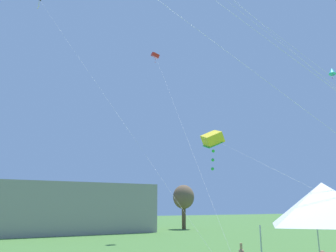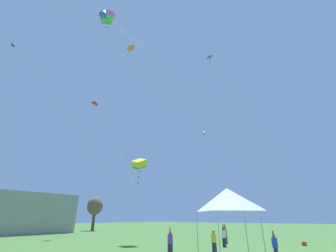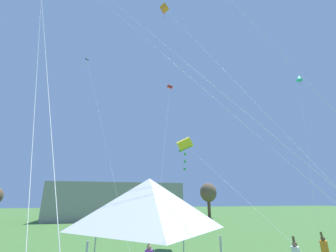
{
  "view_description": "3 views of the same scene",
  "coord_description": "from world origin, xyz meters",
  "px_view_note": "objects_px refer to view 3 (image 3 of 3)",
  "views": [
    {
      "loc": [
        -17.61,
        -3.29,
        3.69
      ],
      "look_at": [
        -7.87,
        14.31,
        8.6
      ],
      "focal_mm": 35.0,
      "sensor_mm": 36.0,
      "label": 1
    },
    {
      "loc": [
        -22.16,
        -1.94,
        2.65
      ],
      "look_at": [
        -5.08,
        10.78,
        11.36
      ],
      "focal_mm": 24.0,
      "sensor_mm": 36.0,
      "label": 2
    },
    {
      "loc": [
        -8.5,
        -2.86,
        3.88
      ],
      "look_at": [
        -4.62,
        13.53,
        9.33
      ],
      "focal_mm": 24.0,
      "sensor_mm": 36.0,
      "label": 3
    }
  ],
  "objects_px": {
    "festival_tent": "(149,203)",
    "kite_yellow_box_6": "(185,145)",
    "kite_orange_box_8": "(164,9)",
    "kite_cyan_diamond_5": "(299,78)",
    "kite_red_box_9": "(170,87)",
    "kite_black_delta_0": "(87,61)",
    "person_orange_shirt": "(325,250)"
  },
  "relations": [
    {
      "from": "kite_orange_box_8",
      "to": "kite_red_box_9",
      "type": "relative_size",
      "value": 1.15
    },
    {
      "from": "kite_cyan_diamond_5",
      "to": "kite_black_delta_0",
      "type": "bearing_deg",
      "value": 142.77
    },
    {
      "from": "kite_cyan_diamond_5",
      "to": "kite_yellow_box_6",
      "type": "height_order",
      "value": "kite_cyan_diamond_5"
    },
    {
      "from": "person_orange_shirt",
      "to": "kite_orange_box_8",
      "type": "xyz_separation_m",
      "value": [
        -7.88,
        9.14,
        25.42
      ]
    },
    {
      "from": "festival_tent",
      "to": "kite_yellow_box_6",
      "type": "relative_size",
      "value": 0.22
    },
    {
      "from": "kite_cyan_diamond_5",
      "to": "kite_red_box_9",
      "type": "relative_size",
      "value": 0.7
    },
    {
      "from": "kite_cyan_diamond_5",
      "to": "person_orange_shirt",
      "type": "bearing_deg",
      "value": -140.37
    },
    {
      "from": "kite_cyan_diamond_5",
      "to": "festival_tent",
      "type": "bearing_deg",
      "value": -149.44
    },
    {
      "from": "kite_red_box_9",
      "to": "kite_orange_box_8",
      "type": "bearing_deg",
      "value": -106.44
    },
    {
      "from": "kite_cyan_diamond_5",
      "to": "kite_orange_box_8",
      "type": "height_order",
      "value": "kite_orange_box_8"
    },
    {
      "from": "festival_tent",
      "to": "kite_red_box_9",
      "type": "bearing_deg",
      "value": 74.9
    },
    {
      "from": "kite_black_delta_0",
      "to": "kite_orange_box_8",
      "type": "distance_m",
      "value": 17.51
    },
    {
      "from": "festival_tent",
      "to": "kite_black_delta_0",
      "type": "height_order",
      "value": "kite_black_delta_0"
    },
    {
      "from": "kite_black_delta_0",
      "to": "kite_yellow_box_6",
      "type": "xyz_separation_m",
      "value": [
        12.33,
        -15.17,
        -17.45
      ]
    },
    {
      "from": "kite_yellow_box_6",
      "to": "person_orange_shirt",
      "type": "bearing_deg",
      "value": -53.04
    },
    {
      "from": "festival_tent",
      "to": "kite_yellow_box_6",
      "type": "bearing_deg",
      "value": 67.9
    },
    {
      "from": "kite_yellow_box_6",
      "to": "kite_orange_box_8",
      "type": "height_order",
      "value": "kite_orange_box_8"
    },
    {
      "from": "kite_cyan_diamond_5",
      "to": "kite_red_box_9",
      "type": "xyz_separation_m",
      "value": [
        -9.68,
        17.94,
        6.94
      ]
    },
    {
      "from": "festival_tent",
      "to": "kite_red_box_9",
      "type": "xyz_separation_m",
      "value": [
        7.59,
        28.14,
        19.2
      ]
    },
    {
      "from": "person_orange_shirt",
      "to": "kite_red_box_9",
      "type": "relative_size",
      "value": 0.08
    },
    {
      "from": "kite_cyan_diamond_5",
      "to": "kite_orange_box_8",
      "type": "bearing_deg",
      "value": 162.47
    },
    {
      "from": "person_orange_shirt",
      "to": "kite_black_delta_0",
      "type": "height_order",
      "value": "kite_black_delta_0"
    },
    {
      "from": "kite_orange_box_8",
      "to": "kite_red_box_9",
      "type": "distance_m",
      "value": 14.6
    },
    {
      "from": "kite_black_delta_0",
      "to": "kite_red_box_9",
      "type": "relative_size",
      "value": 1.16
    },
    {
      "from": "kite_cyan_diamond_5",
      "to": "kite_red_box_9",
      "type": "height_order",
      "value": "kite_red_box_9"
    },
    {
      "from": "festival_tent",
      "to": "person_orange_shirt",
      "type": "height_order",
      "value": "festival_tent"
    },
    {
      "from": "kite_yellow_box_6",
      "to": "kite_orange_box_8",
      "type": "distance_m",
      "value": 17.63
    },
    {
      "from": "festival_tent",
      "to": "kite_orange_box_8",
      "type": "relative_size",
      "value": 0.17
    },
    {
      "from": "kite_black_delta_0",
      "to": "kite_red_box_9",
      "type": "height_order",
      "value": "kite_black_delta_0"
    },
    {
      "from": "festival_tent",
      "to": "kite_orange_box_8",
      "type": "distance_m",
      "value": 27.12
    },
    {
      "from": "festival_tent",
      "to": "kite_red_box_9",
      "type": "distance_m",
      "value": 34.9
    },
    {
      "from": "kite_black_delta_0",
      "to": "kite_cyan_diamond_5",
      "type": "xyz_separation_m",
      "value": [
        24.16,
        -18.36,
        -10.31
      ]
    }
  ]
}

